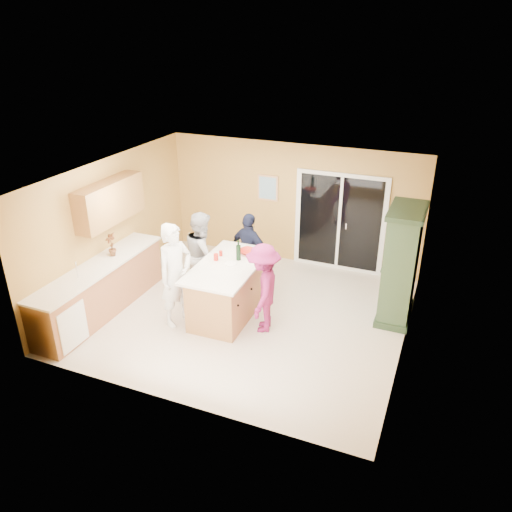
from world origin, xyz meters
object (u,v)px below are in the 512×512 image
at_px(woman_navy, 249,252).
at_px(woman_magenta, 263,288).
at_px(green_hutch, 401,266).
at_px(woman_grey, 203,255).
at_px(kitchen_island, 228,291).
at_px(woman_white, 176,275).

relative_size(woman_navy, woman_magenta, 0.99).
height_order(green_hutch, woman_grey, green_hutch).
bearing_deg(woman_grey, woman_navy, -76.71).
bearing_deg(woman_magenta, kitchen_island, -118.56).
bearing_deg(woman_grey, woman_white, 154.96).
relative_size(woman_white, woman_magenta, 1.18).
bearing_deg(woman_grey, kitchen_island, -150.23).
height_order(kitchen_island, green_hutch, green_hutch).
bearing_deg(woman_navy, green_hutch, -163.06).
bearing_deg(woman_magenta, woman_navy, -161.03).
relative_size(woman_grey, woman_magenta, 1.07).
height_order(green_hutch, woman_white, green_hutch).
bearing_deg(woman_white, woman_grey, 22.29).
bearing_deg(kitchen_island, woman_magenta, -16.84).
xyz_separation_m(kitchen_island, woman_magenta, (0.75, -0.21, 0.32)).
distance_m(kitchen_island, woman_magenta, 0.84).
relative_size(green_hutch, woman_magenta, 1.31).
bearing_deg(woman_magenta, woman_grey, -127.69).
relative_size(green_hutch, woman_navy, 1.33).
bearing_deg(woman_navy, kitchen_island, 110.19).
height_order(woman_navy, woman_magenta, woman_magenta).
xyz_separation_m(green_hutch, woman_navy, (-2.84, 0.02, -0.23)).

